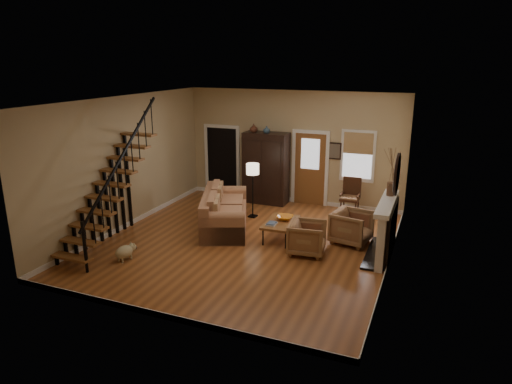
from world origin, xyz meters
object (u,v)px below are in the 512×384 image
at_px(armoire, 266,168).
at_px(floor_lamp, 253,191).
at_px(armchair_left, 307,238).
at_px(side_chair, 350,197).
at_px(coffee_table, 281,230).
at_px(sofa, 225,211).
at_px(armchair_right, 352,227).

xyz_separation_m(armoire, floor_lamp, (0.15, -1.39, -0.31)).
distance_m(armchair_left, side_chair, 2.99).
bearing_deg(armchair_left, coffee_table, 48.04).
bearing_deg(side_chair, sofa, -141.00).
relative_size(sofa, armchair_left, 3.08).
relative_size(coffee_table, armchair_left, 1.47).
bearing_deg(armchair_right, coffee_table, 114.57).
relative_size(sofa, armchair_right, 2.88).
distance_m(coffee_table, armchair_left, 1.00).
bearing_deg(armchair_right, armoire, 64.16).
distance_m(coffee_table, side_chair, 2.69).
bearing_deg(side_chair, armchair_right, -77.85).
bearing_deg(side_chair, floor_lamp, -153.70).
distance_m(armchair_right, floor_lamp, 2.97).
bearing_deg(armchair_right, sofa, 104.55).
bearing_deg(armchair_left, armchair_right, -46.87).
height_order(armoire, side_chair, armoire).
height_order(sofa, coffee_table, sofa).
xyz_separation_m(sofa, armchair_right, (3.17, 0.22, -0.07)).
bearing_deg(coffee_table, side_chair, 63.86).
bearing_deg(armchair_right, armchair_left, 150.94).
bearing_deg(armchair_right, floor_lamp, 84.58).
relative_size(armchair_left, floor_lamp, 0.54).
relative_size(armoire, sofa, 0.86).
bearing_deg(armchair_left, floor_lamp, 41.68).
height_order(armchair_right, side_chair, side_chair).
xyz_separation_m(armchair_right, side_chair, (-0.43, 2.00, 0.12)).
height_order(armchair_left, floor_lamp, floor_lamp).
relative_size(armoire, armchair_left, 2.64).
bearing_deg(sofa, armchair_left, -39.91).
distance_m(armchair_left, floor_lamp, 2.73).
xyz_separation_m(coffee_table, armchair_right, (1.61, 0.40, 0.16)).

